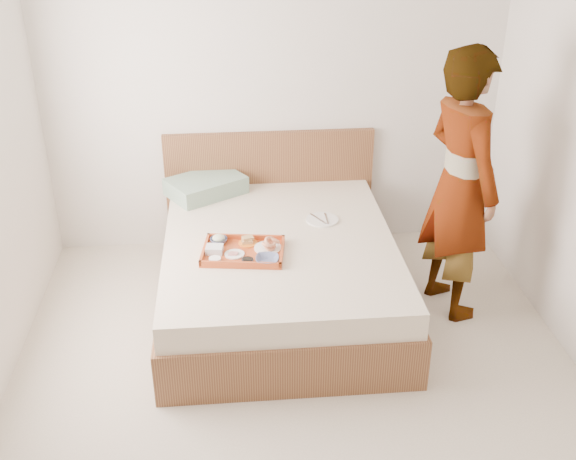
{
  "coord_description": "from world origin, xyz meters",
  "views": [
    {
      "loc": [
        -0.37,
        -3.15,
        2.77
      ],
      "look_at": [
        0.01,
        0.9,
        0.65
      ],
      "focal_mm": 43.48,
      "sensor_mm": 36.0,
      "label": 1
    }
  ],
  "objects_px": {
    "tray": "(243,251)",
    "bed": "(280,273)",
    "dinner_plate": "(322,220)",
    "person": "(460,185)"
  },
  "relations": [
    {
      "from": "bed",
      "to": "person",
      "type": "height_order",
      "value": "person"
    },
    {
      "from": "bed",
      "to": "person",
      "type": "relative_size",
      "value": 1.08
    },
    {
      "from": "tray",
      "to": "person",
      "type": "relative_size",
      "value": 0.28
    },
    {
      "from": "tray",
      "to": "bed",
      "type": "bearing_deg",
      "value": 44.31
    },
    {
      "from": "tray",
      "to": "dinner_plate",
      "type": "relative_size",
      "value": 2.26
    },
    {
      "from": "bed",
      "to": "dinner_plate",
      "type": "xyz_separation_m",
      "value": [
        0.33,
        0.25,
        0.27
      ]
    },
    {
      "from": "tray",
      "to": "person",
      "type": "bearing_deg",
      "value": 11.8
    },
    {
      "from": "person",
      "to": "dinner_plate",
      "type": "bearing_deg",
      "value": 51.07
    },
    {
      "from": "bed",
      "to": "dinner_plate",
      "type": "distance_m",
      "value": 0.5
    },
    {
      "from": "tray",
      "to": "dinner_plate",
      "type": "bearing_deg",
      "value": 45.15
    }
  ]
}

